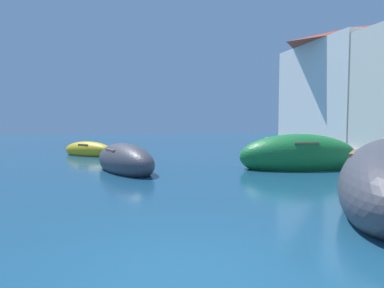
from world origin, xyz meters
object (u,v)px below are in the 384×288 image
Objects in this scene: moored_boat_0 at (298,156)px; moored_boat_3 at (89,150)px; waterfront_building_annex at (350,84)px; moored_boat_4 at (125,161)px.

moored_boat_0 reaches higher than moored_boat_3.
moored_boat_3 is at bearing 147.08° from moored_boat_0.
moored_boat_3 is 0.37× the size of waterfront_building_annex.
waterfront_building_annex is (13.60, 6.22, 3.63)m from moored_boat_4.
waterfront_building_annex is at bearing -140.07° from moored_boat_3.
moored_boat_0 is at bearing -114.79° from moored_boat_4.
moored_boat_0 is 10.99m from moored_boat_3.
moored_boat_4 is at bearing -179.90° from moored_boat_0.
moored_boat_0 is at bearing -177.74° from moored_boat_3.
moored_boat_0 is at bearing -134.77° from waterfront_building_annex.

